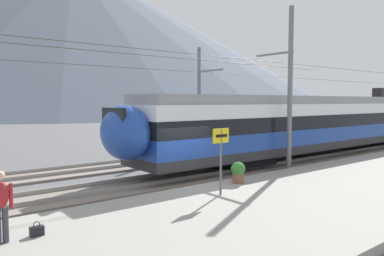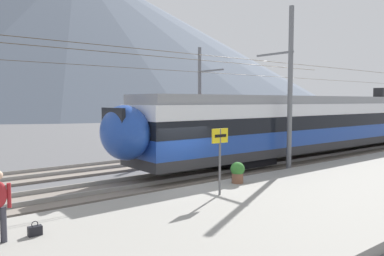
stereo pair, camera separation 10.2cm
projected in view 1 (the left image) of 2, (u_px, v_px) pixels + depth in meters
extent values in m
plane|color=#565659|center=(184.00, 188.00, 15.20)|extent=(400.00, 400.00, 0.00)
cube|color=gray|center=(269.00, 210.00, 11.69)|extent=(120.00, 7.31, 0.29)
cube|color=slate|center=(163.00, 180.00, 16.38)|extent=(120.00, 3.00, 0.12)
cube|color=gray|center=(173.00, 180.00, 15.81)|extent=(120.00, 0.07, 0.16)
cube|color=gray|center=(155.00, 175.00, 16.93)|extent=(120.00, 0.07, 0.16)
cube|color=slate|center=(116.00, 166.00, 19.93)|extent=(120.00, 3.00, 0.12)
cube|color=gray|center=(123.00, 166.00, 19.36)|extent=(120.00, 0.07, 0.16)
cube|color=gray|center=(110.00, 162.00, 20.49)|extent=(120.00, 0.07, 0.16)
cube|color=#2D2D30|center=(344.00, 139.00, 25.58)|extent=(32.60, 2.99, 0.45)
cube|color=#1E429E|center=(344.00, 130.00, 25.53)|extent=(32.60, 2.99, 0.85)
cube|color=black|center=(345.00, 118.00, 25.47)|extent=(32.60, 3.03, 0.75)
cube|color=white|center=(345.00, 108.00, 25.42)|extent=(32.60, 2.99, 0.65)
cube|color=gray|center=(345.00, 100.00, 25.38)|extent=(32.30, 2.79, 0.45)
cube|color=black|center=(241.00, 160.00, 19.37)|extent=(2.80, 2.39, 0.42)
ellipsoid|color=#1E429E|center=(125.00, 133.00, 15.07)|extent=(1.80, 2.75, 2.25)
cube|color=black|center=(114.00, 123.00, 14.73)|extent=(0.16, 1.80, 1.19)
cube|color=black|center=(379.00, 93.00, 28.36)|extent=(0.90, 0.70, 0.70)
cube|color=#2D2D30|center=(356.00, 129.00, 35.46)|extent=(30.87, 2.87, 0.45)
cube|color=maroon|center=(357.00, 122.00, 35.41)|extent=(30.87, 2.87, 0.85)
cube|color=black|center=(357.00, 113.00, 35.35)|extent=(30.87, 2.91, 0.75)
cube|color=silver|center=(357.00, 106.00, 35.30)|extent=(30.87, 2.87, 0.65)
cube|color=gray|center=(357.00, 100.00, 35.26)|extent=(30.57, 2.67, 0.45)
cube|color=black|center=(295.00, 140.00, 29.58)|extent=(2.80, 2.30, 0.42)
ellipsoid|color=maroon|center=(238.00, 120.00, 25.48)|extent=(1.80, 2.64, 2.25)
cube|color=black|center=(233.00, 114.00, 25.14)|extent=(0.16, 1.72, 1.19)
cube|color=black|center=(380.00, 95.00, 38.08)|extent=(0.90, 0.70, 0.70)
cylinder|color=slate|center=(290.00, 90.00, 18.31)|extent=(0.24, 0.24, 8.17)
cube|color=slate|center=(274.00, 54.00, 18.97)|extent=(0.10, 2.33, 0.10)
cylinder|color=#473823|center=(259.00, 61.00, 19.78)|extent=(45.13, 0.02, 0.02)
cylinder|color=slate|center=(199.00, 100.00, 26.16)|extent=(0.24, 0.24, 7.30)
cube|color=slate|center=(210.00, 71.00, 25.13)|extent=(0.10, 2.57, 0.10)
cylinder|color=#473823|center=(221.00, 73.00, 24.25)|extent=(45.13, 0.02, 0.02)
cylinder|color=#59595B|center=(221.00, 162.00, 12.89)|extent=(0.08, 0.08, 2.33)
cube|color=yellow|center=(221.00, 136.00, 12.83)|extent=(0.70, 0.06, 0.50)
cube|color=black|center=(222.00, 136.00, 12.80)|extent=(0.52, 0.01, 0.10)
cylinder|color=#383842|center=(5.00, 225.00, 8.58)|extent=(0.14, 0.14, 0.82)
ellipsoid|color=maroon|center=(0.00, 195.00, 8.48)|extent=(0.36, 0.22, 0.62)
sphere|color=tan|center=(0.00, 176.00, 8.45)|extent=(0.22, 0.22, 0.22)
cylinder|color=maroon|center=(11.00, 196.00, 8.62)|extent=(0.09, 0.09, 0.58)
cube|color=black|center=(37.00, 231.00, 9.03)|extent=(0.32, 0.18, 0.23)
torus|color=black|center=(37.00, 224.00, 9.02)|extent=(0.16, 0.02, 0.16)
cylinder|color=brown|center=(238.00, 178.00, 14.84)|extent=(0.46, 0.46, 0.39)
sphere|color=#33752D|center=(238.00, 169.00, 14.82)|extent=(0.57, 0.57, 0.57)
sphere|color=purple|center=(238.00, 166.00, 14.81)|extent=(0.31, 0.31, 0.31)
cone|color=#515B6B|center=(75.00, 36.00, 157.97)|extent=(213.37, 213.37, 62.15)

